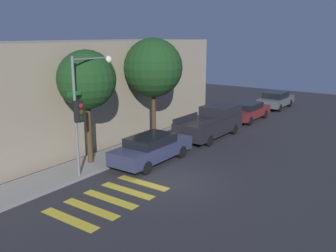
# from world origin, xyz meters

# --- Properties ---
(ground_plane) EXTENTS (60.00, 60.00, 0.00)m
(ground_plane) POSITION_xyz_m (0.00, 0.00, 0.00)
(ground_plane) COLOR #28282D
(sidewalk) EXTENTS (26.00, 2.07, 0.14)m
(sidewalk) POSITION_xyz_m (0.00, 4.24, 0.07)
(sidewalk) COLOR gray
(sidewalk) RESTS_ON ground
(building_row) EXTENTS (26.00, 6.00, 5.84)m
(building_row) POSITION_xyz_m (0.00, 8.67, 2.92)
(building_row) COLOR gray
(building_row) RESTS_ON ground
(crosswalk) EXTENTS (4.46, 2.60, 0.00)m
(crosswalk) POSITION_xyz_m (-2.80, 0.80, 0.00)
(crosswalk) COLOR gold
(crosswalk) RESTS_ON ground
(traffic_light_pole) EXTENTS (2.62, 0.56, 5.34)m
(traffic_light_pole) POSITION_xyz_m (-1.50, 3.37, 3.49)
(traffic_light_pole) COLOR slate
(traffic_light_pole) RESTS_ON ground
(sedan_near_corner) EXTENTS (4.68, 1.79, 1.40)m
(sedan_near_corner) POSITION_xyz_m (1.52, 2.10, 0.75)
(sedan_near_corner) COLOR #2D3351
(sedan_near_corner) RESTS_ON ground
(pickup_truck) EXTENTS (5.25, 2.07, 1.80)m
(pickup_truck) POSITION_xyz_m (7.55, 2.10, 0.91)
(pickup_truck) COLOR black
(pickup_truck) RESTS_ON ground
(sedan_middle) EXTENTS (4.54, 1.75, 1.33)m
(sedan_middle) POSITION_xyz_m (13.11, 2.10, 0.71)
(sedan_middle) COLOR maroon
(sedan_middle) RESTS_ON ground
(sedan_far_end) EXTENTS (4.33, 1.88, 1.43)m
(sedan_far_end) POSITION_xyz_m (18.93, 2.10, 0.75)
(sedan_far_end) COLOR #4C5156
(sedan_far_end) RESTS_ON ground
(tree_near_corner) EXTENTS (2.76, 2.76, 5.55)m
(tree_near_corner) POSITION_xyz_m (-0.46, 4.35, 4.15)
(tree_near_corner) COLOR #42301E
(tree_near_corner) RESTS_ON ground
(tree_midblock) EXTENTS (3.36, 3.36, 6.05)m
(tree_midblock) POSITION_xyz_m (4.61, 4.35, 4.36)
(tree_midblock) COLOR #42301E
(tree_midblock) RESTS_ON ground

